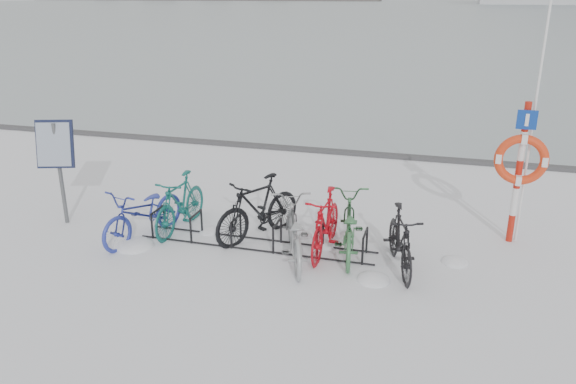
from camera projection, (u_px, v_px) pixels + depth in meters
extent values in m
plane|color=white|center=(257.00, 245.00, 9.35)|extent=(900.00, 900.00, 0.00)
cube|color=#98A4AB|center=(444.00, 8.00, 149.77)|extent=(400.00, 298.00, 0.02)
cube|color=#3F3F42|center=(329.00, 151.00, 14.67)|extent=(400.00, 0.25, 0.10)
cylinder|color=black|center=(152.00, 226.00, 9.54)|extent=(0.04, 0.04, 0.44)
cylinder|color=black|center=(164.00, 217.00, 9.93)|extent=(0.04, 0.04, 0.44)
cylinder|color=black|center=(157.00, 210.00, 9.66)|extent=(0.04, 0.44, 0.04)
cylinder|color=black|center=(191.00, 231.00, 9.35)|extent=(0.04, 0.04, 0.44)
cylinder|color=black|center=(202.00, 221.00, 9.75)|extent=(0.04, 0.04, 0.44)
cylinder|color=black|center=(196.00, 214.00, 9.48)|extent=(0.04, 0.44, 0.04)
cylinder|color=black|center=(231.00, 236.00, 9.17)|extent=(0.04, 0.04, 0.44)
cylinder|color=black|center=(241.00, 226.00, 9.56)|extent=(0.04, 0.04, 0.44)
cylinder|color=black|center=(236.00, 219.00, 9.29)|extent=(0.04, 0.44, 0.04)
cylinder|color=black|center=(273.00, 241.00, 8.98)|extent=(0.04, 0.04, 0.44)
cylinder|color=black|center=(281.00, 230.00, 9.38)|extent=(0.04, 0.04, 0.44)
cylinder|color=black|center=(277.00, 223.00, 9.11)|extent=(0.04, 0.44, 0.04)
cylinder|color=black|center=(317.00, 246.00, 8.80)|extent=(0.04, 0.04, 0.44)
cylinder|color=black|center=(323.00, 235.00, 9.19)|extent=(0.04, 0.04, 0.44)
cylinder|color=black|center=(320.00, 228.00, 8.92)|extent=(0.04, 0.44, 0.04)
cylinder|color=black|center=(363.00, 252.00, 8.61)|extent=(0.04, 0.04, 0.44)
cylinder|color=black|center=(367.00, 240.00, 9.01)|extent=(0.04, 0.04, 0.44)
cylinder|color=black|center=(365.00, 233.00, 8.74)|extent=(0.04, 0.44, 0.04)
cylinder|color=black|center=(252.00, 250.00, 9.14)|extent=(4.00, 0.03, 0.03)
cylinder|color=black|center=(261.00, 239.00, 9.54)|extent=(4.00, 0.03, 0.03)
cylinder|color=#595B5E|center=(60.00, 174.00, 9.97)|extent=(0.07, 0.07, 1.85)
cube|color=black|center=(55.00, 144.00, 9.75)|extent=(0.68, 0.42, 0.84)
cube|color=#8C99AD|center=(53.00, 145.00, 9.71)|extent=(0.60, 0.34, 0.74)
cylinder|color=#B01B0E|center=(511.00, 228.00, 9.44)|extent=(0.11, 0.11, 0.47)
cylinder|color=silver|center=(514.00, 201.00, 9.28)|extent=(0.11, 0.11, 0.47)
cylinder|color=#B01B0E|center=(518.00, 174.00, 9.12)|extent=(0.11, 0.11, 0.47)
cylinder|color=silver|center=(522.00, 146.00, 8.96)|extent=(0.11, 0.11, 0.47)
cylinder|color=#B01B0E|center=(527.00, 117.00, 8.80)|extent=(0.11, 0.11, 0.47)
torus|color=red|center=(521.00, 160.00, 8.94)|extent=(0.83, 0.14, 0.83)
cube|color=navy|center=(527.00, 120.00, 8.74)|extent=(0.30, 0.03, 0.30)
cylinder|color=silver|center=(534.00, 115.00, 8.81)|extent=(0.04, 0.04, 4.31)
imported|color=#29359A|center=(144.00, 211.00, 9.50)|extent=(1.09, 1.96, 0.97)
imported|color=#125953|center=(180.00, 201.00, 9.84)|extent=(0.57, 1.74, 1.03)
imported|color=black|center=(258.00, 206.00, 9.50)|extent=(1.37, 1.86, 1.11)
imported|color=gray|center=(293.00, 230.00, 8.71)|extent=(1.25, 1.97, 0.98)
imported|color=#B90B17|center=(326.00, 221.00, 9.00)|extent=(0.54, 1.73, 1.03)
imported|color=#356E41|center=(348.00, 224.00, 8.96)|extent=(0.96, 1.95, 0.98)
imported|color=black|center=(401.00, 238.00, 8.42)|extent=(0.90, 1.71, 0.99)
ellipsoid|color=white|center=(135.00, 246.00, 9.31)|extent=(0.64, 0.64, 0.23)
ellipsoid|color=white|center=(302.00, 236.00, 9.72)|extent=(0.36, 0.36, 0.13)
ellipsoid|color=white|center=(455.00, 262.00, 8.75)|extent=(0.43, 0.43, 0.15)
ellipsoid|color=white|center=(373.00, 280.00, 8.22)|extent=(0.49, 0.49, 0.17)
ellipsoid|color=white|center=(210.00, 231.00, 9.89)|extent=(0.41, 0.41, 0.14)
ellipsoid|color=white|center=(325.00, 245.00, 9.37)|extent=(0.45, 0.45, 0.16)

